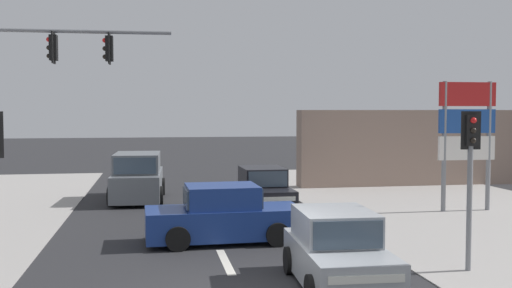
% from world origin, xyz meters
% --- Properties ---
extents(lane_dash_mid, '(0.20, 2.40, 0.01)m').
position_xyz_m(lane_dash_mid, '(0.00, 3.00, 0.00)').
color(lane_dash_mid, silver).
rests_on(lane_dash_mid, ground).
extents(lane_dash_far, '(0.20, 2.40, 0.01)m').
position_xyz_m(lane_dash_far, '(0.00, 8.00, 0.00)').
color(lane_dash_far, silver).
rests_on(lane_dash_far, ground).
extents(traffic_signal_mast, '(5.29, 0.47, 6.00)m').
position_xyz_m(traffic_signal_mast, '(-5.05, 5.90, 4.15)').
color(traffic_signal_mast, slate).
rests_on(traffic_signal_mast, ground).
extents(pedestal_signal_right_kerb, '(0.44, 0.29, 3.56)m').
position_xyz_m(pedestal_signal_right_kerb, '(5.22, 1.22, 2.42)').
color(pedestal_signal_right_kerb, slate).
rests_on(pedestal_signal_right_kerb, ground).
extents(shopping_plaza_sign, '(2.10, 0.16, 4.60)m').
position_xyz_m(shopping_plaza_sign, '(9.26, 8.62, 2.98)').
color(shopping_plaza_sign, slate).
rests_on(shopping_plaza_sign, ground).
extents(shopfront_wall_far, '(12.00, 1.00, 3.60)m').
position_xyz_m(shopfront_wall_far, '(11.00, 16.00, 1.80)').
color(shopfront_wall_far, gray).
rests_on(shopfront_wall_far, ground).
extents(sedan_oncoming_near, '(4.28, 1.98, 1.56)m').
position_xyz_m(sedan_oncoming_near, '(0.20, 5.12, 0.70)').
color(sedan_oncoming_near, navy).
rests_on(sedan_oncoming_near, ground).
extents(hatchback_kerbside_parked, '(1.90, 3.70, 1.53)m').
position_xyz_m(hatchback_kerbside_parked, '(2.00, 0.65, 0.70)').
color(hatchback_kerbside_parked, '#A3A8AD').
rests_on(hatchback_kerbside_parked, ground).
extents(hatchback_oncoming_mid, '(1.83, 3.67, 1.53)m').
position_xyz_m(hatchback_oncoming_mid, '(2.22, 10.02, 0.70)').
color(hatchback_oncoming_mid, black).
rests_on(hatchback_oncoming_mid, ground).
extents(suv_receding_far, '(2.21, 4.61, 1.90)m').
position_xyz_m(suv_receding_far, '(-2.27, 13.25, 0.88)').
color(suv_receding_far, slate).
rests_on(suv_receding_far, ground).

